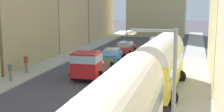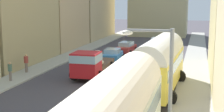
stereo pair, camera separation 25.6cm
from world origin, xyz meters
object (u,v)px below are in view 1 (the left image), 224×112
Objects in this scene: car_1 at (125,47)px; car_3 at (156,43)px; car_0 at (112,55)px; pedestrian_2 at (26,63)px; cargo_truck_0 at (91,63)px; parked_bus_1 at (160,62)px; car_2 at (89,108)px; streetlamp_near at (166,81)px; pedestrian_1 at (10,71)px.

car_3 is (3.15, 5.04, 0.02)m from car_1.
pedestrian_2 is (-6.05, -7.44, 0.28)m from car_0.
pedestrian_2 is (-6.09, -0.18, -0.26)m from cargo_truck_0.
car_1 is at bearing 65.43° from pedestrian_2.
parked_bus_1 reaches higher than car_0.
cargo_truck_0 is 7.28m from car_0.
car_2 is at bearing -79.42° from car_0.
car_3 is at bearing 63.31° from pedestrian_2.
streetlamp_near reaches higher than pedestrian_2.
pedestrian_1 is 0.31× the size of streetlamp_near.
parked_bus_1 is 2.47× the size of car_0.
pedestrian_1 is (-11.90, -0.64, -1.20)m from parked_bus_1.
streetlamp_near reaches higher than car_1.
streetlamp_near is at bearing -69.57° from car_0.
parked_bus_1 is at bearing -69.24° from car_1.
car_3 is at bearing 80.01° from cargo_truck_0.
car_1 is (0.14, 6.09, -0.01)m from car_0.
car_0 is at bearing 110.43° from streetlamp_near.
parked_bus_1 is 12.58m from pedestrian_2.
car_0 is 17.19m from car_2.
streetlamp_near reaches higher than car_3.
parked_bus_1 reaches higher than car_2.
parked_bus_1 reaches higher than car_3.
car_0 is 1.03× the size of car_2.
car_2 is (3.15, -16.90, -0.01)m from car_0.
car_0 is (-6.22, 9.95, -1.43)m from parked_bus_1.
pedestrian_2 is at bearing -129.12° from car_0.
streetlamp_near is at bearing -82.60° from parked_bus_1.
car_1 is 17.67m from pedestrian_1.
car_3 is at bearing 89.73° from car_2.
cargo_truck_0 is at bearing 107.87° from car_2.
cargo_truck_0 is 6.63m from pedestrian_1.
pedestrian_1 is at bearing -109.21° from car_1.
parked_bus_1 is 2.39× the size of car_3.
cargo_truck_0 reaches higher than car_1.
cargo_truck_0 is at bearing 30.21° from pedestrian_1.
cargo_truck_0 is at bearing -89.63° from car_0.
car_2 is 28.03m from car_3.
car_3 is (0.13, 28.03, 0.02)m from car_2.
streetlamp_near is at bearing -82.25° from car_3.
car_1 is 1.03× the size of car_3.
parked_bus_1 reaches higher than car_1.
car_2 reaches higher than car_1.
pedestrian_1 is at bearing -149.79° from cargo_truck_0.
streetlamp_near is (13.24, -9.71, 2.42)m from pedestrian_1.
streetlamp_near reaches higher than cargo_truck_0.
pedestrian_1 reaches higher than car_3.
parked_bus_1 is at bearing -23.57° from cargo_truck_0.
pedestrian_2 is at bearing 136.61° from streetlamp_near.
car_1 is at bearing 70.79° from pedestrian_1.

